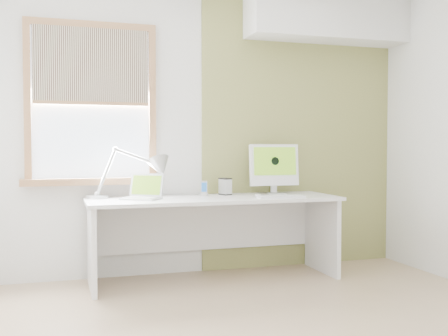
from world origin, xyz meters
name	(u,v)px	position (x,y,z in m)	size (l,w,h in m)	color
room	(274,127)	(0.00, 0.00, 1.30)	(4.04, 3.54, 2.64)	tan
accent_wall	(300,134)	(1.00, 1.74, 1.30)	(2.00, 0.02, 2.60)	olive
soffit	(327,19)	(1.20, 1.57, 2.40)	(1.60, 0.40, 0.42)	white
window	(92,104)	(-1.00, 1.71, 1.54)	(1.20, 0.14, 1.42)	#9E6A3F
desk	(212,219)	(0.02, 1.44, 0.53)	(2.20, 0.70, 0.73)	white
desk_lamp	(149,171)	(-0.54, 1.53, 0.96)	(0.77, 0.33, 0.44)	#BABCBF
laptop	(143,193)	(-0.60, 1.42, 0.78)	(0.39, 0.38, 0.21)	#BABCBF
phone_dock	(204,192)	(-0.03, 1.55, 0.77)	(0.08, 0.08, 0.14)	#BABCBF
external_drive	(225,186)	(0.18, 1.58, 0.81)	(0.10, 0.14, 0.16)	#BABCBF
imac	(274,166)	(0.65, 1.54, 0.99)	(0.47, 0.16, 0.46)	#BABCBF
keyboard	(281,197)	(0.56, 1.17, 0.74)	(0.41, 0.16, 0.02)	white
mouse	(258,196)	(0.39, 1.28, 0.74)	(0.06, 0.10, 0.03)	white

